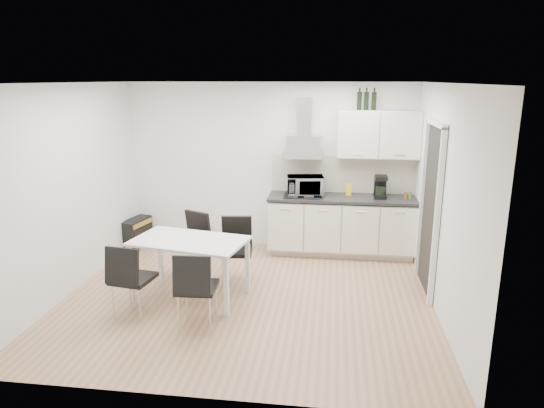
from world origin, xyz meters
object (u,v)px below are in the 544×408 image
(chair_near_right, at_px, (197,288))
(floor_speaker, at_px, (204,235))
(chair_far_left, at_px, (189,245))
(chair_far_right, at_px, (236,252))
(kitchenette, at_px, (344,202))
(dining_table, at_px, (189,246))
(chair_near_left, at_px, (133,279))
(guitar_amp, at_px, (137,233))

(chair_near_right, height_order, floor_speaker, chair_near_right)
(chair_far_left, relative_size, chair_far_right, 1.00)
(chair_far_right, distance_m, floor_speaker, 1.75)
(chair_near_right, bearing_deg, chair_far_right, 77.97)
(kitchenette, bearing_deg, chair_near_right, -122.63)
(kitchenette, distance_m, dining_table, 2.62)
(chair_far_left, distance_m, chair_near_left, 1.24)
(chair_far_left, bearing_deg, chair_near_right, 134.55)
(kitchenette, relative_size, floor_speaker, 8.88)
(kitchenette, xyz_separation_m, chair_near_left, (-2.39, -2.36, -0.39))
(kitchenette, height_order, chair_far_right, kitchenette)
(dining_table, bearing_deg, chair_far_left, 118.47)
(kitchenette, distance_m, chair_far_right, 1.98)
(chair_near_right, bearing_deg, dining_table, 109.55)
(chair_far_right, xyz_separation_m, guitar_amp, (-1.89, 1.23, -0.21))
(chair_far_left, xyz_separation_m, chair_far_right, (0.68, -0.16, 0.00))
(chair_far_right, xyz_separation_m, floor_speaker, (-0.85, 1.49, -0.30))
(chair_far_right, relative_size, floor_speaker, 3.10)
(chair_near_right, bearing_deg, floor_speaker, 101.16)
(dining_table, distance_m, chair_near_left, 0.78)
(chair_near_left, distance_m, chair_near_right, 0.80)
(floor_speaker, bearing_deg, guitar_amp, 169.99)
(dining_table, xyz_separation_m, chair_near_left, (-0.50, -0.55, -0.23))
(guitar_amp, bearing_deg, chair_far_right, -20.39)
(dining_table, bearing_deg, floor_speaker, 111.76)
(chair_near_left, distance_m, guitar_amp, 2.45)
(kitchenette, height_order, chair_far_left, kitchenette)
(chair_near_left, xyz_separation_m, guitar_amp, (-0.91, 2.26, -0.21))
(chair_near_left, height_order, guitar_amp, chair_near_left)
(dining_table, height_order, chair_far_left, chair_far_left)
(kitchenette, distance_m, chair_near_right, 3.00)
(chair_far_right, distance_m, guitar_amp, 2.26)
(chair_near_right, relative_size, guitar_amp, 1.48)
(dining_table, xyz_separation_m, chair_far_right, (0.48, 0.48, -0.23))
(dining_table, height_order, floor_speaker, dining_table)
(kitchenette, relative_size, guitar_amp, 4.25)
(dining_table, height_order, chair_near_right, chair_near_right)
(chair_far_right, bearing_deg, guitar_amp, -39.73)
(dining_table, distance_m, chair_near_right, 0.78)
(floor_speaker, bearing_deg, chair_far_right, -84.85)
(dining_table, height_order, chair_far_right, chair_far_right)
(dining_table, height_order, guitar_amp, dining_table)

